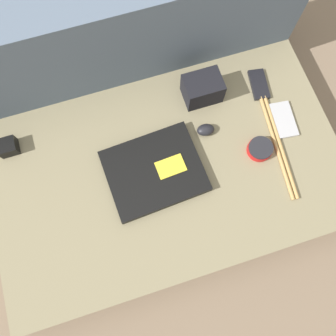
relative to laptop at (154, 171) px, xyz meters
name	(u,v)px	position (x,y,z in m)	size (l,w,h in m)	color
ground_plane	(168,179)	(0.04, -0.01, -0.14)	(8.00, 8.00, 0.00)	#7A6651
couch_seat	(168,175)	(0.04, -0.01, -0.08)	(1.15, 0.69, 0.12)	#847A5B
couch_backrest	(128,39)	(0.04, 0.44, 0.09)	(1.15, 0.20, 0.45)	slate
laptop	(154,171)	(0.00, 0.00, 0.00)	(0.31, 0.26, 0.03)	black
computer_mouse	(206,130)	(0.20, 0.08, 0.00)	(0.06, 0.05, 0.03)	black
speaker_puck	(260,149)	(0.35, -0.03, 0.00)	(0.08, 0.08, 0.03)	red
phone_silver	(259,84)	(0.44, 0.19, -0.01)	(0.07, 0.12, 0.01)	black
phone_black	(283,120)	(0.47, 0.04, -0.01)	(0.08, 0.14, 0.01)	#B7B7BC
camera_pouch	(202,89)	(0.24, 0.22, 0.03)	(0.13, 0.09, 0.09)	black
charger_brick	(8,147)	(-0.43, 0.22, 0.01)	(0.06, 0.06, 0.04)	black
drumstick_pair	(278,146)	(0.42, -0.04, -0.01)	(0.06, 0.37, 0.01)	tan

